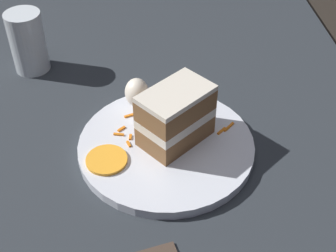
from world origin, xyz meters
The scene contains 8 objects.
ground_plane centered at (0.00, 0.00, 0.00)m, with size 6.00×6.00×0.00m, color black.
dining_table centered at (0.00, 0.00, 0.01)m, with size 1.26×0.87×0.02m, color #282D33.
plate centered at (0.00, 0.04, 0.03)m, with size 0.29×0.29×0.02m, color silver.
cake_slice centered at (-0.01, 0.06, 0.08)m, with size 0.13×0.13×0.10m.
cream_dollop centered at (-0.10, 0.00, 0.06)m, with size 0.05×0.04×0.05m, color silver.
orange_garnish centered at (0.03, -0.05, 0.04)m, with size 0.07×0.07×0.01m, color orange.
carrot_shreds_scatter centered at (-0.04, 0.04, 0.04)m, with size 0.08×0.20×0.00m.
drinking_glass centered at (-0.26, -0.21, 0.07)m, with size 0.07×0.07×0.12m.
Camera 1 is at (0.55, -0.00, 0.56)m, focal length 50.00 mm.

